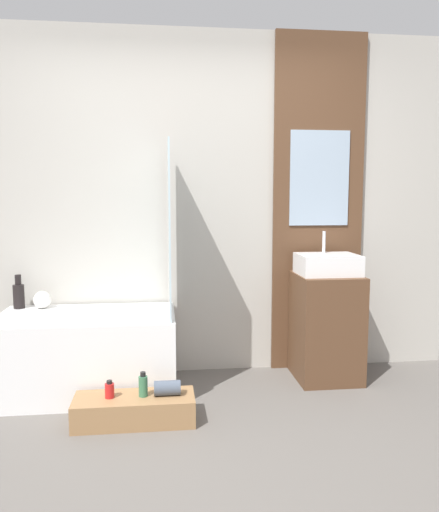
# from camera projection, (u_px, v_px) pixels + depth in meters

# --- Properties ---
(ground_plane) EXTENTS (12.00, 12.00, 0.00)m
(ground_plane) POSITION_uv_depth(u_px,v_px,m) (207.00, 480.00, 2.41)
(ground_plane) COLOR #605B56
(wall_tiled_back) EXTENTS (4.20, 0.06, 2.60)m
(wall_tiled_back) POSITION_uv_depth(u_px,v_px,m) (187.00, 205.00, 3.82)
(wall_tiled_back) COLOR #B7B2A8
(wall_tiled_back) RESTS_ON ground_plane
(wall_wood_accent) EXTENTS (0.71, 0.04, 2.60)m
(wall_wood_accent) POSITION_uv_depth(u_px,v_px,m) (318.00, 203.00, 3.88)
(wall_wood_accent) COLOR brown
(wall_wood_accent) RESTS_ON ground_plane
(bathtub) EXTENTS (1.21, 0.68, 0.56)m
(bathtub) POSITION_uv_depth(u_px,v_px,m) (88.00, 353.00, 3.47)
(bathtub) COLOR white
(bathtub) RESTS_ON ground_plane
(glass_shower_screen) EXTENTS (0.01, 0.61, 1.17)m
(glass_shower_screen) POSITION_uv_depth(u_px,v_px,m) (169.00, 229.00, 3.42)
(glass_shower_screen) COLOR silver
(glass_shower_screen) RESTS_ON bathtub
(wooden_step_bench) EXTENTS (0.73, 0.28, 0.16)m
(wooden_step_bench) POSITION_uv_depth(u_px,v_px,m) (134.00, 409.00, 3.03)
(wooden_step_bench) COLOR #997047
(wooden_step_bench) RESTS_ON ground_plane
(vanity_cabinet) EXTENTS (0.46, 0.48, 0.79)m
(vanity_cabinet) POSITION_uv_depth(u_px,v_px,m) (326.00, 327.00, 3.74)
(vanity_cabinet) COLOR brown
(vanity_cabinet) RESTS_ON ground_plane
(sink) EXTENTS (0.43, 0.35, 0.31)m
(sink) POSITION_uv_depth(u_px,v_px,m) (328.00, 264.00, 3.68)
(sink) COLOR white
(sink) RESTS_ON vanity_cabinet
(vase_tall_dark) EXTENTS (0.08, 0.08, 0.25)m
(vase_tall_dark) POSITION_uv_depth(u_px,v_px,m) (19.00, 295.00, 3.61)
(vase_tall_dark) COLOR black
(vase_tall_dark) RESTS_ON bathtub
(vase_round_light) EXTENTS (0.13, 0.13, 0.13)m
(vase_round_light) POSITION_uv_depth(u_px,v_px,m) (42.00, 300.00, 3.61)
(vase_round_light) COLOR silver
(vase_round_light) RESTS_ON bathtub
(bottle_soap_primary) EXTENTS (0.06, 0.06, 0.11)m
(bottle_soap_primary) POSITION_uv_depth(u_px,v_px,m) (110.00, 390.00, 2.99)
(bottle_soap_primary) COLOR red
(bottle_soap_primary) RESTS_ON wooden_step_bench
(bottle_soap_secondary) EXTENTS (0.05, 0.05, 0.15)m
(bottle_soap_secondary) POSITION_uv_depth(u_px,v_px,m) (143.00, 385.00, 3.01)
(bottle_soap_secondary) COLOR #38704C
(bottle_soap_secondary) RESTS_ON wooden_step_bench
(towel_roll) EXTENTS (0.16, 0.09, 0.09)m
(towel_roll) POSITION_uv_depth(u_px,v_px,m) (167.00, 388.00, 3.03)
(towel_roll) COLOR #4C5666
(towel_roll) RESTS_ON wooden_step_bench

